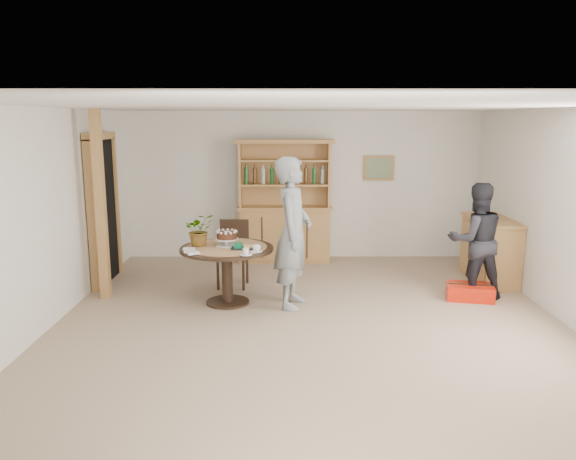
# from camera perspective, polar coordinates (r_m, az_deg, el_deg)

# --- Properties ---
(ground) EXTENTS (7.00, 7.00, 0.00)m
(ground) POSITION_cam_1_polar(r_m,az_deg,el_deg) (6.50, 2.28, -10.15)
(ground) COLOR tan
(ground) RESTS_ON ground
(room_shell) EXTENTS (6.04, 7.04, 2.52)m
(room_shell) POSITION_cam_1_polar(r_m,az_deg,el_deg) (6.09, 2.43, 5.30)
(room_shell) COLOR white
(room_shell) RESTS_ON ground
(doorway) EXTENTS (0.13, 1.10, 2.18)m
(doorway) POSITION_cam_1_polar(r_m,az_deg,el_deg) (8.57, -18.30, 2.19)
(doorway) COLOR black
(doorway) RESTS_ON ground
(pine_post) EXTENTS (0.12, 0.12, 2.50)m
(pine_post) POSITION_cam_1_polar(r_m,az_deg,el_deg) (7.72, -18.51, 2.32)
(pine_post) COLOR tan
(pine_post) RESTS_ON ground
(hutch) EXTENTS (1.62, 0.54, 2.04)m
(hutch) POSITION_cam_1_polar(r_m,az_deg,el_deg) (9.44, -0.35, 0.98)
(hutch) COLOR #AF7D4A
(hutch) RESTS_ON ground
(sideboard) EXTENTS (0.54, 1.26, 0.94)m
(sideboard) POSITION_cam_1_polar(r_m,az_deg,el_deg) (8.80, 19.85, -1.89)
(sideboard) COLOR #AF7D4A
(sideboard) RESTS_ON ground
(dining_table) EXTENTS (1.20, 1.20, 0.76)m
(dining_table) POSITION_cam_1_polar(r_m,az_deg,el_deg) (7.28, -6.23, -2.88)
(dining_table) COLOR black
(dining_table) RESTS_ON ground
(dining_chair) EXTENTS (0.45, 0.45, 0.95)m
(dining_chair) POSITION_cam_1_polar(r_m,az_deg,el_deg) (8.09, -5.57, -1.92)
(dining_chair) COLOR black
(dining_chair) RESTS_ON ground
(birthday_cake) EXTENTS (0.30, 0.30, 0.20)m
(birthday_cake) POSITION_cam_1_polar(r_m,az_deg,el_deg) (7.26, -6.23, -0.65)
(birthday_cake) COLOR white
(birthday_cake) RESTS_ON dining_table
(flower_vase) EXTENTS (0.47, 0.44, 0.42)m
(flower_vase) POSITION_cam_1_polar(r_m,az_deg,el_deg) (7.29, -8.98, 0.03)
(flower_vase) COLOR #3F7233
(flower_vase) RESTS_ON dining_table
(gift_tray) EXTENTS (0.30, 0.20, 0.08)m
(gift_tray) POSITION_cam_1_polar(r_m,az_deg,el_deg) (7.10, -4.64, -1.71)
(gift_tray) COLOR black
(gift_tray) RESTS_ON dining_table
(coffee_cup_a) EXTENTS (0.15, 0.15, 0.09)m
(coffee_cup_a) POSITION_cam_1_polar(r_m,az_deg,el_deg) (6.93, -3.20, -1.89)
(coffee_cup_a) COLOR white
(coffee_cup_a) RESTS_ON dining_table
(coffee_cup_b) EXTENTS (0.15, 0.15, 0.08)m
(coffee_cup_b) POSITION_cam_1_polar(r_m,az_deg,el_deg) (6.77, -4.29, -2.25)
(coffee_cup_b) COLOR white
(coffee_cup_b) RESTS_ON dining_table
(napkins) EXTENTS (0.24, 0.33, 0.03)m
(napkins) POSITION_cam_1_polar(r_m,az_deg,el_deg) (6.99, -9.86, -2.12)
(napkins) COLOR white
(napkins) RESTS_ON dining_table
(teen_boy) EXTENTS (0.59, 0.78, 1.91)m
(teen_boy) POSITION_cam_1_polar(r_m,az_deg,el_deg) (7.06, 0.51, -0.30)
(teen_boy) COLOR gray
(teen_boy) RESTS_ON ground
(adult_person) EXTENTS (0.78, 0.62, 1.55)m
(adult_person) POSITION_cam_1_polar(r_m,az_deg,el_deg) (7.88, 18.55, -1.03)
(adult_person) COLOR black
(adult_person) RESTS_ON ground
(red_suitcase) EXTENTS (0.67, 0.52, 0.21)m
(red_suitcase) POSITION_cam_1_polar(r_m,az_deg,el_deg) (7.91, 17.99, -5.99)
(red_suitcase) COLOR red
(red_suitcase) RESTS_ON ground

